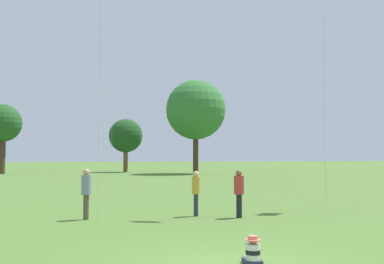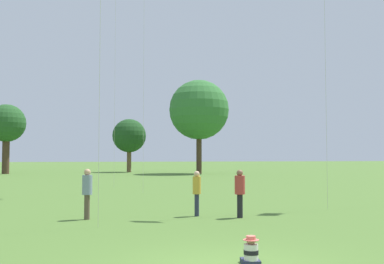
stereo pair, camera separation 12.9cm
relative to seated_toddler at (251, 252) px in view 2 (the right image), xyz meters
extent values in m
cube|color=#282D47|center=(0.01, 0.06, -0.20)|extent=(0.41, 0.48, 0.10)
cylinder|color=silver|center=(0.00, -0.02, 0.01)|extent=(0.32, 0.32, 0.32)
cylinder|color=black|center=(0.00, -0.02, 0.01)|extent=(0.33, 0.33, 0.09)
sphere|color=#A37556|center=(0.00, -0.02, 0.25)|extent=(0.19, 0.19, 0.19)
cylinder|color=#E0665B|center=(0.00, -0.02, 0.25)|extent=(0.32, 0.32, 0.01)
cylinder|color=#E0665B|center=(0.00, -0.02, 0.29)|extent=(0.19, 0.19, 0.09)
cylinder|color=black|center=(1.76, 6.59, 0.16)|extent=(0.21, 0.21, 0.83)
cylinder|color=#B23833|center=(1.76, 6.59, 0.91)|extent=(0.39, 0.39, 0.66)
sphere|color=brown|center=(1.76, 6.59, 1.33)|extent=(0.22, 0.22, 0.22)
cylinder|color=#282D42|center=(0.35, 7.29, 0.15)|extent=(0.22, 0.22, 0.80)
cylinder|color=gold|center=(0.35, 7.29, 0.87)|extent=(0.40, 0.40, 0.63)
sphere|color=#DBAD89|center=(0.35, 7.29, 1.28)|extent=(0.22, 0.22, 0.22)
cylinder|color=brown|center=(-3.53, 7.17, 0.17)|extent=(0.25, 0.25, 0.85)
cylinder|color=gray|center=(-3.53, 7.17, 0.94)|extent=(0.45, 0.45, 0.67)
sphere|color=tan|center=(-3.53, 7.17, 1.37)|extent=(0.23, 0.23, 0.23)
cylinder|color=#BCB7A8|center=(-2.39, 22.64, 7.94)|extent=(0.01, 0.01, 16.36)
cylinder|color=#BCB7A8|center=(6.13, 8.56, 7.29)|extent=(0.01, 0.01, 15.07)
cylinder|color=#BCB7A8|center=(-0.78, 17.78, 7.12)|extent=(0.01, 0.01, 14.74)
cylinder|color=brown|center=(-0.03, 51.12, 1.55)|extent=(0.58, 0.58, 3.60)
sphere|color=#1E471E|center=(-0.03, 51.12, 4.56)|extent=(4.43, 4.43, 4.43)
cylinder|color=#473323|center=(-14.78, 48.02, 2.17)|extent=(0.83, 0.83, 4.83)
sphere|color=#235123|center=(-14.78, 48.02, 5.82)|extent=(4.52, 4.52, 4.52)
cylinder|color=#473323|center=(8.00, 44.22, 2.62)|extent=(0.64, 0.64, 5.74)
sphere|color=#337033|center=(8.00, 44.22, 7.48)|extent=(7.23, 7.23, 7.23)
camera|label=1|loc=(-2.99, -8.74, 1.95)|focal=42.00mm
camera|label=2|loc=(-2.86, -8.77, 1.95)|focal=42.00mm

